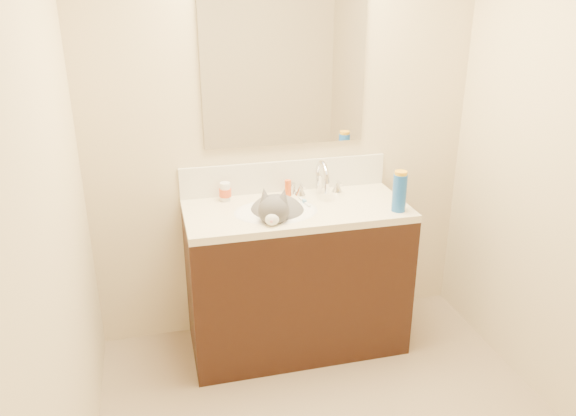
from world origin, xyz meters
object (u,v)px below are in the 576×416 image
basin (276,223)px  vanity_cabinet (296,281)px  amber_bottle (288,188)px  cat (277,216)px  silver_jar (291,188)px  faucet (321,181)px  pill_bottle (225,192)px  spray_can (399,193)px

basin → vanity_cabinet: bearing=14.0°
basin → amber_bottle: 0.27m
cat → silver_jar: cat is taller
faucet → basin: bearing=-150.9°
cat → amber_bottle: cat is taller
cat → amber_bottle: 0.25m
vanity_cabinet → basin: bearing=-166.0°
basin → pill_bottle: (-0.24, 0.22, 0.12)m
faucet → cat: faucet is taller
cat → amber_bottle: size_ratio=4.99×
cat → basin: bearing=163.8°
cat → spray_can: bearing=6.4°
pill_bottle → silver_jar: size_ratio=1.75×
amber_bottle → spray_can: bearing=-35.3°
vanity_cabinet → pill_bottle: 0.64m
vanity_cabinet → silver_jar: silver_jar is taller
faucet → amber_bottle: faucet is taller
amber_bottle → basin: bearing=-119.1°
faucet → spray_can: bearing=-44.0°
pill_bottle → silver_jar: 0.38m
basin → silver_jar: (0.14, 0.24, 0.10)m
faucet → silver_jar: size_ratio=4.71×
faucet → silver_jar: (-0.16, 0.08, -0.06)m
pill_bottle → spray_can: size_ratio=0.52×
cat → spray_can: size_ratio=2.30×
basin → faucet: faucet is taller
vanity_cabinet → cat: 0.44m
basin → spray_can: size_ratio=2.24×
silver_jar → vanity_cabinet: bearing=-96.7°
basin → spray_can: spray_can is taller
amber_bottle → spray_can: spray_can is taller
faucet → amber_bottle: 0.19m
basin → cat: cat is taller
vanity_cabinet → silver_jar: (0.02, 0.21, 0.48)m
cat → spray_can: 0.65m
cat → amber_bottle: bearing=81.7°
vanity_cabinet → faucet: (0.18, 0.14, 0.54)m
pill_bottle → vanity_cabinet: bearing=-28.3°
vanity_cabinet → faucet: bearing=37.3°
basin → spray_can: 0.67m
faucet → cat: (-0.30, -0.17, -0.11)m
faucet → cat: 0.36m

